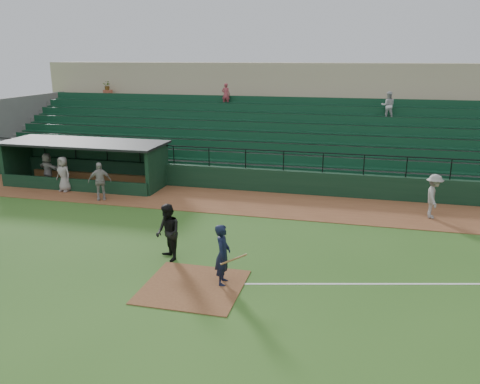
# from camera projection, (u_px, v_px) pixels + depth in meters

# --- Properties ---
(ground) EXTENTS (90.00, 90.00, 0.00)m
(ground) POSITION_uv_depth(u_px,v_px,m) (203.00, 273.00, 15.78)
(ground) COLOR #2E571C
(ground) RESTS_ON ground
(warning_track) EXTENTS (40.00, 4.00, 0.03)m
(warning_track) POSITION_uv_depth(u_px,v_px,m) (255.00, 203.00, 23.24)
(warning_track) COLOR brown
(warning_track) RESTS_ON ground
(home_plate_dirt) EXTENTS (3.00, 3.00, 0.03)m
(home_plate_dirt) POSITION_uv_depth(u_px,v_px,m) (193.00, 287.00, 14.84)
(home_plate_dirt) COLOR brown
(home_plate_dirt) RESTS_ON ground
(foul_line) EXTENTS (17.49, 4.44, 0.01)m
(foul_line) POSITION_uv_depth(u_px,v_px,m) (458.00, 284.00, 15.03)
(foul_line) COLOR white
(foul_line) RESTS_ON ground
(stadium_structure) EXTENTS (38.00, 13.08, 6.40)m
(stadium_structure) POSITION_uv_depth(u_px,v_px,m) (284.00, 131.00, 30.51)
(stadium_structure) COLOR black
(stadium_structure) RESTS_ON ground
(dugout) EXTENTS (8.90, 3.20, 2.42)m
(dugout) POSITION_uv_depth(u_px,v_px,m) (89.00, 160.00, 26.61)
(dugout) COLOR black
(dugout) RESTS_ON ground
(batter_at_plate) EXTENTS (1.07, 0.76, 1.96)m
(batter_at_plate) POSITION_uv_depth(u_px,v_px,m) (223.00, 255.00, 14.80)
(batter_at_plate) COLOR black
(batter_at_plate) RESTS_ON ground
(umpire) EXTENTS (1.22, 1.23, 2.01)m
(umpire) POSITION_uv_depth(u_px,v_px,m) (168.00, 233.00, 16.58)
(umpire) COLOR black
(umpire) RESTS_ON ground
(runner) EXTENTS (0.78, 1.29, 1.95)m
(runner) POSITION_uv_depth(u_px,v_px,m) (434.00, 196.00, 20.87)
(runner) COLOR gray
(runner) RESTS_ON warning_track
(dugout_player_a) EXTENTS (1.18, 0.95, 1.88)m
(dugout_player_a) POSITION_uv_depth(u_px,v_px,m) (100.00, 181.00, 23.53)
(dugout_player_a) COLOR #A6A19C
(dugout_player_a) RESTS_ON warning_track
(dugout_player_b) EXTENTS (1.02, 0.80, 1.84)m
(dugout_player_b) POSITION_uv_depth(u_px,v_px,m) (64.00, 174.00, 25.02)
(dugout_player_b) COLOR gray
(dugout_player_b) RESTS_ON warning_track
(dugout_player_c) EXTENTS (1.71, 1.00, 1.76)m
(dugout_player_c) POSITION_uv_depth(u_px,v_px,m) (48.00, 169.00, 26.35)
(dugout_player_c) COLOR #ABA59F
(dugout_player_c) RESTS_ON warning_track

